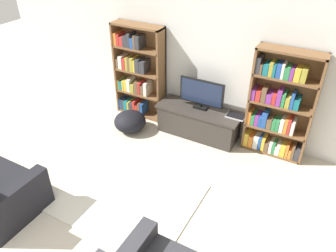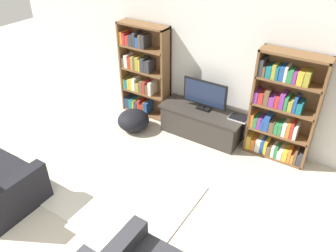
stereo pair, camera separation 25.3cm
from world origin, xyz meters
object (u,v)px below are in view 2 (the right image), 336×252
Objects in this scene: bookshelf_left at (143,72)px; bookshelf_right at (281,111)px; tv_stand at (201,123)px; beanbag_ottoman at (133,120)px; television at (205,94)px; laptop at (239,118)px.

bookshelf_left is 2.64m from bookshelf_right.
tv_stand is 2.57× the size of beanbag_ottoman.
beanbag_ottoman is (-2.42, -0.63, -0.64)m from bookshelf_right.
television is (1.37, -0.09, -0.06)m from bookshelf_left.
laptop is (-0.63, -0.08, -0.29)m from bookshelf_right.
television is (-1.27, -0.09, -0.03)m from bookshelf_right.
bookshelf_right is at bearing -0.06° from bookshelf_left.
bookshelf_left is at bearing 108.50° from beanbag_ottoman.
beanbag_ottoman is at bearing -165.33° from bookshelf_right.
television reaches higher than beanbag_ottoman.
bookshelf_right reaches higher than beanbag_ottoman.
tv_stand is 0.54m from television.
television is (-0.00, 0.06, 0.54)m from tv_stand.
laptop is (0.64, 0.07, 0.27)m from tv_stand.
beanbag_ottoman is at bearing -154.72° from television.
television reaches higher than tv_stand.
laptop is at bearing 6.60° from tv_stand.
laptop reaches higher than tv_stand.
bookshelf_right is at bearing 14.67° from beanbag_ottoman.
laptop is at bearing 1.14° from television.
beanbag_ottoman is at bearing -162.74° from laptop.
tv_stand is at bearing 22.73° from beanbag_ottoman.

